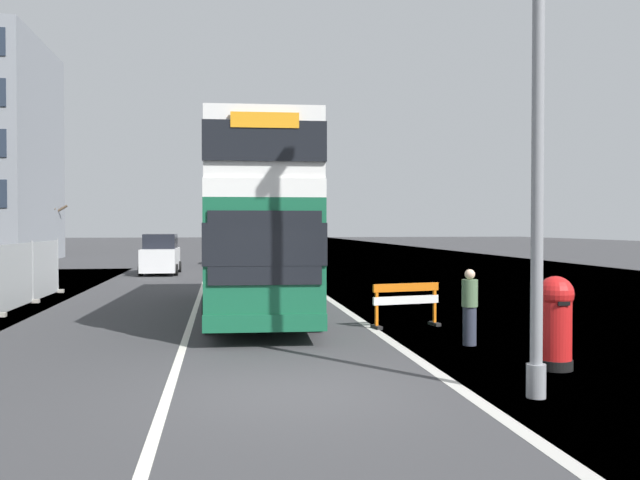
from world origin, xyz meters
name	(u,v)px	position (x,y,z in m)	size (l,w,h in m)	color
ground	(329,391)	(0.59, 0.15, -0.05)	(140.00, 280.00, 0.10)	#38383A
double_decker_bus	(261,221)	(0.05, 9.31, 2.70)	(3.20, 11.70, 5.07)	#145638
lamppost_foreground	(538,116)	(3.52, -0.90, 4.16)	(0.29, 0.70, 8.80)	gray
red_pillar_postbox	(555,318)	(4.77, 0.86, 0.91)	(0.63, 0.63, 1.66)	black
roadworks_barrier	(406,299)	(3.50, 6.00, 0.70)	(1.82, 0.77, 1.10)	orange
car_oncoming_near	(161,255)	(-4.32, 25.68, 0.99)	(1.97, 4.26, 2.13)	silver
car_receding_mid	(233,249)	(-0.35, 33.82, 1.02)	(2.03, 4.25, 2.15)	gray
bare_tree_far_verge_mid	(45,227)	(-14.82, 43.93, 2.47)	(3.38, 3.34, 4.79)	#4C3D2D
pedestrian_at_kerb	(470,307)	(4.14, 3.34, 0.82)	(0.34, 0.34, 1.63)	#2D3342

